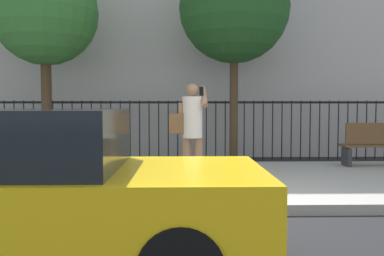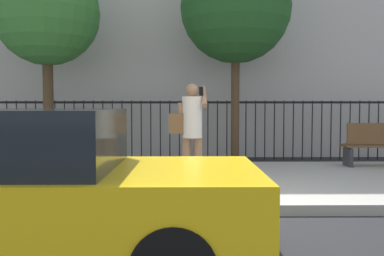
{
  "view_description": "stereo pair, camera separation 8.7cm",
  "coord_description": "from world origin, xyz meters",
  "px_view_note": "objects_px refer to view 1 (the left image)",
  "views": [
    {
      "loc": [
        -1.04,
        -5.7,
        1.5
      ],
      "look_at": [
        -0.86,
        2.01,
        1.07
      ],
      "focal_mm": 40.57,
      "sensor_mm": 36.0,
      "label": 1
    },
    {
      "loc": [
        -0.95,
        -5.7,
        1.5
      ],
      "look_at": [
        -0.86,
        2.01,
        1.07
      ],
      "focal_mm": 40.57,
      "sensor_mm": 36.0,
      "label": 2
    }
  ],
  "objects_px": {
    "taxi_yellow": "(25,193)",
    "street_tree_near": "(234,8)",
    "street_tree_mid": "(45,13)",
    "street_bench": "(380,143)",
    "pedestrian_on_phone": "(191,125)"
  },
  "relations": [
    {
      "from": "pedestrian_on_phone",
      "to": "street_tree_near",
      "type": "relative_size",
      "value": 0.33
    },
    {
      "from": "taxi_yellow",
      "to": "street_tree_near",
      "type": "height_order",
      "value": "street_tree_near"
    },
    {
      "from": "taxi_yellow",
      "to": "street_bench",
      "type": "relative_size",
      "value": 2.63
    },
    {
      "from": "street_tree_near",
      "to": "taxi_yellow",
      "type": "bearing_deg",
      "value": -111.55
    },
    {
      "from": "street_bench",
      "to": "street_tree_near",
      "type": "distance_m",
      "value": 4.62
    },
    {
      "from": "street_bench",
      "to": "street_tree_mid",
      "type": "relative_size",
      "value": 0.32
    },
    {
      "from": "pedestrian_on_phone",
      "to": "street_tree_near",
      "type": "bearing_deg",
      "value": 71.06
    },
    {
      "from": "street_tree_near",
      "to": "street_tree_mid",
      "type": "bearing_deg",
      "value": -177.44
    },
    {
      "from": "taxi_yellow",
      "to": "street_tree_mid",
      "type": "xyz_separation_m",
      "value": [
        -1.84,
        6.62,
        2.96
      ]
    },
    {
      "from": "pedestrian_on_phone",
      "to": "street_tree_mid",
      "type": "distance_m",
      "value": 5.25
    },
    {
      "from": "street_bench",
      "to": "street_tree_mid",
      "type": "height_order",
      "value": "street_tree_mid"
    },
    {
      "from": "street_bench",
      "to": "street_tree_near",
      "type": "height_order",
      "value": "street_tree_near"
    },
    {
      "from": "taxi_yellow",
      "to": "street_tree_mid",
      "type": "relative_size",
      "value": 0.85
    },
    {
      "from": "street_bench",
      "to": "street_tree_mid",
      "type": "bearing_deg",
      "value": 170.66
    },
    {
      "from": "street_tree_near",
      "to": "street_tree_mid",
      "type": "height_order",
      "value": "street_tree_near"
    }
  ]
}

